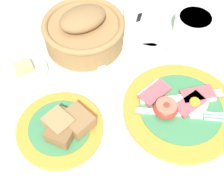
# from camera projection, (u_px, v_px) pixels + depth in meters

# --- Properties ---
(ground_plane) EXTENTS (3.00, 3.00, 0.00)m
(ground_plane) POSITION_uv_depth(u_px,v_px,m) (153.00, 118.00, 0.67)
(ground_plane) COLOR #B7CCB7
(breakfast_plate) EXTENTS (0.25, 0.25, 0.04)m
(breakfast_plate) POSITION_uv_depth(u_px,v_px,m) (179.00, 108.00, 0.67)
(breakfast_plate) COLOR orange
(breakfast_plate) RESTS_ON ground_plane
(bread_plate) EXTENTS (0.18, 0.18, 0.05)m
(bread_plate) POSITION_uv_depth(u_px,v_px,m) (63.00, 127.00, 0.64)
(bread_plate) COLOR orange
(bread_plate) RESTS_ON ground_plane
(sugar_cup) EXTENTS (0.10, 0.10, 0.06)m
(sugar_cup) POSITION_uv_depth(u_px,v_px,m) (194.00, 25.00, 0.80)
(sugar_cup) COLOR white
(sugar_cup) RESTS_ON ground_plane
(bread_basket) EXTENTS (0.20, 0.20, 0.10)m
(bread_basket) POSITION_uv_depth(u_px,v_px,m) (84.00, 30.00, 0.77)
(bread_basket) COLOR olive
(bread_basket) RESTS_ON ground_plane
(butter_dish) EXTENTS (0.11, 0.11, 0.03)m
(butter_dish) POSITION_uv_depth(u_px,v_px,m) (24.00, 71.00, 0.74)
(butter_dish) COLOR silver
(butter_dish) RESTS_ON ground_plane
(number_card) EXTENTS (0.06, 0.05, 0.07)m
(number_card) POSITION_uv_depth(u_px,v_px,m) (137.00, 15.00, 0.81)
(number_card) COLOR white
(number_card) RESTS_ON ground_plane
(teaspoon_by_saucer) EXTENTS (0.19, 0.05, 0.01)m
(teaspoon_by_saucer) POSITION_uv_depth(u_px,v_px,m) (121.00, 46.00, 0.79)
(teaspoon_by_saucer) COLOR silver
(teaspoon_by_saucer) RESTS_ON ground_plane
(teaspoon_near_cup) EXTENTS (0.17, 0.12, 0.01)m
(teaspoon_near_cup) POSITION_uv_depth(u_px,v_px,m) (166.00, 47.00, 0.79)
(teaspoon_near_cup) COLOR silver
(teaspoon_near_cup) RESTS_ON ground_plane
(teaspoon_stray) EXTENTS (0.06, 0.19, 0.01)m
(teaspoon_stray) POSITION_uv_depth(u_px,v_px,m) (104.00, 70.00, 0.74)
(teaspoon_stray) COLOR silver
(teaspoon_stray) RESTS_ON ground_plane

